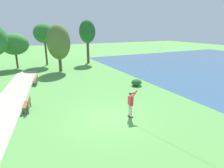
{
  "coord_description": "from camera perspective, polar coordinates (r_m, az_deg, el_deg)",
  "views": [
    {
      "loc": [
        -4.68,
        -10.34,
        5.7
      ],
      "look_at": [
        0.74,
        0.76,
        2.06
      ],
      "focal_mm": 30.49,
      "sensor_mm": 36.0,
      "label": 1
    }
  ],
  "objects": [
    {
      "name": "ground_plane",
      "position": [
        12.69,
        -1.52,
        -10.24
      ],
      "size": [
        120.0,
        120.0,
        0.0
      ],
      "primitive_type": "plane",
      "color": "#569947"
    },
    {
      "name": "tree_lakeside_near",
      "position": [
        32.44,
        -7.42,
        15.18
      ],
      "size": [
        2.66,
        2.53,
        7.01
      ],
      "color": "brown",
      "rests_on": "ground"
    },
    {
      "name": "park_bench_near_walkway",
      "position": [
        14.96,
        -24.01,
        -5.35
      ],
      "size": [
        0.69,
        1.55,
        0.88
      ],
      "color": "brown",
      "rests_on": "ground"
    },
    {
      "name": "tree_treeline_left",
      "position": [
        26.61,
        -15.73,
        11.99
      ],
      "size": [
        3.04,
        3.43,
        6.25
      ],
      "color": "brown",
      "rests_on": "ground"
    },
    {
      "name": "person_kite_flyer",
      "position": [
        12.52,
        5.66,
        -5.46
      ],
      "size": [
        0.62,
        0.52,
        1.83
      ],
      "color": "#232328",
      "rests_on": "ground"
    },
    {
      "name": "lakeside_shrub",
      "position": [
        19.66,
        7.36,
        0.46
      ],
      "size": [
        1.07,
        1.04,
        0.67
      ],
      "primitive_type": "ellipsoid",
      "color": "#236028",
      "rests_on": "ground"
    },
    {
      "name": "tree_behind_path",
      "position": [
        30.92,
        -27.2,
        10.58
      ],
      "size": [
        3.86,
        3.31,
        5.02
      ],
      "color": "brown",
      "rests_on": "ground"
    },
    {
      "name": "tree_treeline_right",
      "position": [
        31.94,
        -19.67,
        14.08
      ],
      "size": [
        3.26,
        3.63,
        6.41
      ],
      "color": "brown",
      "rests_on": "ground"
    },
    {
      "name": "park_bench_far_walkway",
      "position": [
        21.6,
        -21.84,
        1.34
      ],
      "size": [
        0.69,
        1.55,
        0.88
      ],
      "color": "brown",
      "rests_on": "ground"
    }
  ]
}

